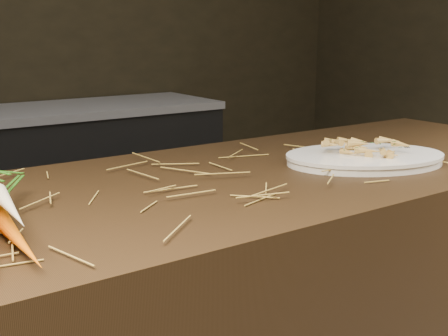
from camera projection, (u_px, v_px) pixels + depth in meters
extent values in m
cube|color=black|center=(52.00, 190.00, 2.99)|extent=(1.80, 0.60, 0.80)
cube|color=#99999E|center=(46.00, 112.00, 2.89)|extent=(1.82, 0.62, 0.04)
cone|color=#E95F06|center=(17.00, 238.00, 0.85)|extent=(0.04, 0.27, 0.03)
cone|color=beige|center=(9.00, 207.00, 0.84)|extent=(0.05, 0.25, 0.04)
cube|color=silver|center=(421.00, 154.00, 1.41)|extent=(0.10, 0.13, 0.00)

